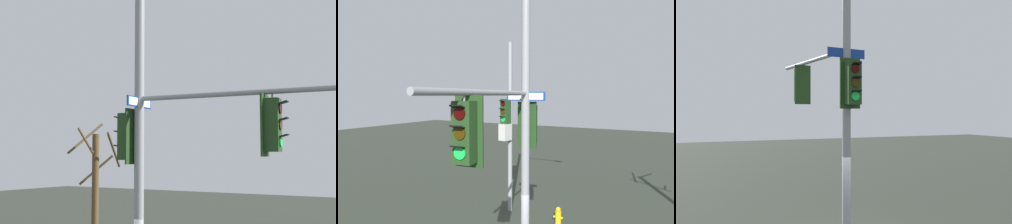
% 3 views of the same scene
% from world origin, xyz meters
% --- Properties ---
extents(main_signal_pole_assembly, '(3.36, 5.15, 9.87)m').
position_xyz_m(main_signal_pole_assembly, '(-0.39, 0.54, 5.14)').
color(main_signal_pole_assembly, gray).
rests_on(main_signal_pole_assembly, ground).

